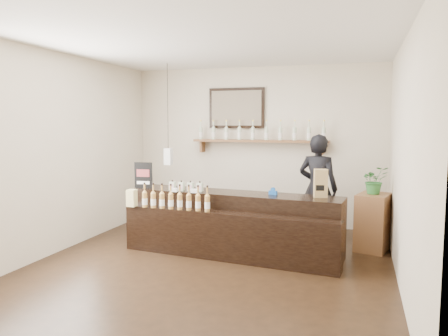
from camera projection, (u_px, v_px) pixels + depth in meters
ground at (210, 265)px, 5.59m from camera, size 5.00×5.00×0.00m
room_shell at (210, 132)px, 5.42m from camera, size 5.00×5.00×5.00m
back_wall_decor at (245, 126)px, 7.71m from camera, size 2.66×0.96×1.69m
counter at (232, 225)px, 6.08m from camera, size 3.06×1.12×0.99m
promo_sign at (143, 175)px, 6.53m from camera, size 0.28×0.05×0.39m
paper_bag at (321, 183)px, 5.73m from camera, size 0.19×0.16×0.37m
tape_dispenser at (273, 192)px, 5.96m from camera, size 0.12×0.07×0.10m
side_cabinet at (373, 222)px, 6.24m from camera, size 0.54×0.65×0.81m
potted_plant at (375, 180)px, 6.18m from camera, size 0.45×0.43×0.40m
shopkeeper at (318, 181)px, 6.61m from camera, size 0.77×0.60×1.87m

